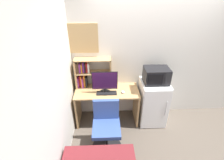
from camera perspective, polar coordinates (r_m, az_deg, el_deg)
The scene contains 11 objects.
wall_back at distance 3.57m, azimuth 19.96°, elevation 7.05°, with size 6.40×0.04×2.60m, color silver.
wall_left at distance 2.03m, azimuth -21.97°, elevation -11.35°, with size 0.04×4.40×2.60m, color silver.
desk at distance 3.42m, azimuth -1.71°, elevation -6.88°, with size 1.25×0.58×0.77m.
hutch_bookshelf at distance 3.31m, azimuth -8.20°, elevation 2.61°, with size 0.71×0.23×0.60m.
monitor at distance 3.10m, azimuth -2.51°, elevation -0.70°, with size 0.48×0.21×0.45m.
keyboard at distance 3.19m, azimuth -1.85°, elevation -4.51°, with size 0.39×0.13×0.02m, color black.
computer_mouse at distance 3.21m, azimuth 3.78°, elevation -4.13°, with size 0.07×0.08×0.04m, color silver.
mini_fridge at distance 3.56m, azimuth 13.71°, elevation -7.37°, with size 0.53×0.57×0.94m.
microwave at distance 3.24m, azimuth 14.98°, elevation 1.50°, with size 0.46×0.34×0.30m.
desk_chair at distance 2.99m, azimuth -1.91°, elevation -16.59°, with size 0.53×0.53×0.91m.
wall_corkboard at distance 3.18m, azimuth -11.24°, elevation 13.81°, with size 0.70×0.02×0.54m, color tan.
Camera 1 is at (-0.93, -3.04, 2.56)m, focal length 26.60 mm.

